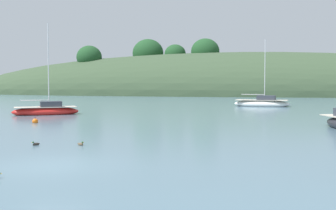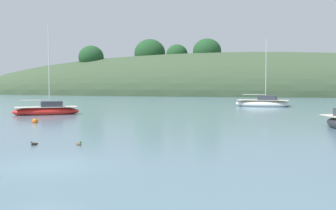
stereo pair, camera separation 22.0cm
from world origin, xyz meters
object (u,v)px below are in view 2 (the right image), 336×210
(sailboat_grey_yawl, at_px, (47,111))
(duck_straggler, at_px, (34,144))
(sailboat_navy_dinghy, at_px, (263,103))
(duck_lone_right, at_px, (79,144))
(mooring_buoy_outer, at_px, (35,121))

(sailboat_grey_yawl, height_order, duck_straggler, sailboat_grey_yawl)
(sailboat_navy_dinghy, relative_size, duck_lone_right, 21.77)
(mooring_buoy_outer, height_order, duck_straggler, mooring_buoy_outer)
(sailboat_grey_yawl, bearing_deg, mooring_buoy_outer, -66.69)
(sailboat_grey_yawl, xyz_separation_m, mooring_buoy_outer, (3.38, -7.85, -0.26))
(duck_lone_right, bearing_deg, sailboat_grey_yawl, 123.13)
(duck_straggler, distance_m, duck_lone_right, 2.19)
(sailboat_navy_dinghy, distance_m, duck_lone_right, 37.54)
(duck_lone_right, bearing_deg, mooring_buoy_outer, 129.65)
(duck_lone_right, bearing_deg, duck_straggler, -167.54)
(sailboat_grey_yawl, distance_m, mooring_buoy_outer, 8.55)
(duck_straggler, xyz_separation_m, duck_lone_right, (2.14, 0.47, 0.00))
(sailboat_navy_dinghy, height_order, duck_lone_right, sailboat_navy_dinghy)
(sailboat_grey_yawl, xyz_separation_m, duck_straggler, (9.43, -18.20, -0.33))
(mooring_buoy_outer, relative_size, duck_lone_right, 1.32)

